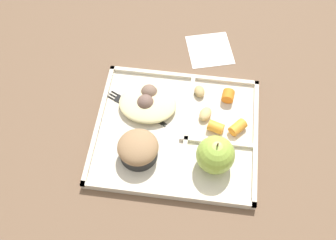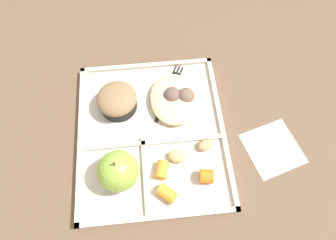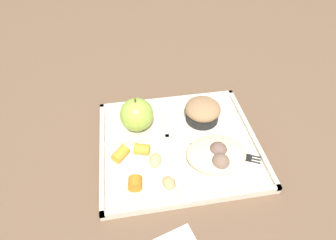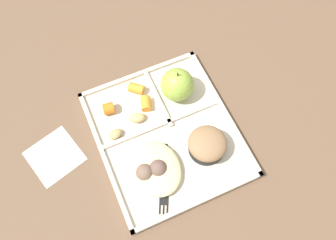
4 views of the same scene
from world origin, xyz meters
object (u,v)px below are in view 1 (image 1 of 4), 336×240
at_px(bran_muffin, 138,149).
at_px(plastic_fork, 133,107).
at_px(green_apple, 215,155).
at_px(lunch_tray, 177,132).

relative_size(bran_muffin, plastic_fork, 0.58).
xyz_separation_m(bran_muffin, plastic_fork, (0.03, -0.11, -0.02)).
height_order(green_apple, plastic_fork, green_apple).
relative_size(lunch_tray, plastic_fork, 2.41).
bearing_deg(plastic_fork, lunch_tray, 154.98).
distance_m(bran_muffin, plastic_fork, 0.12).
bearing_deg(lunch_tray, green_apple, 141.83).
distance_m(lunch_tray, bran_muffin, 0.10).
xyz_separation_m(lunch_tray, plastic_fork, (0.10, -0.05, 0.01)).
height_order(bran_muffin, plastic_fork, bran_muffin).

